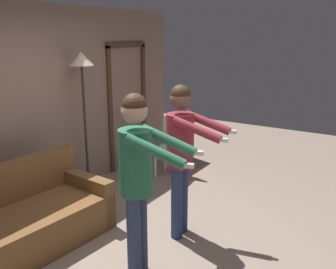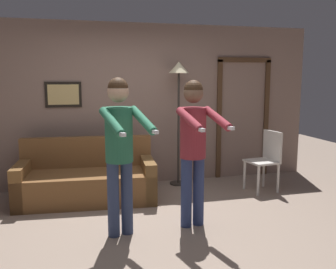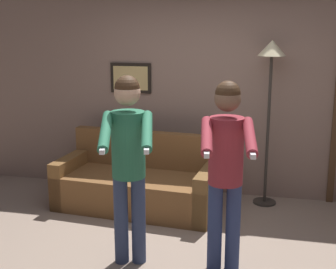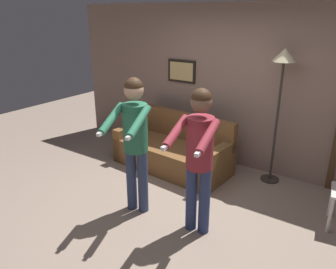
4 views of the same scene
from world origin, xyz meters
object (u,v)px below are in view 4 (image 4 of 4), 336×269
at_px(torchiere_lamp, 282,74).
at_px(person_standing_right, 199,150).
at_px(person_standing_left, 135,134).
at_px(couch, 173,152).

bearing_deg(torchiere_lamp, person_standing_right, -100.48).
bearing_deg(person_standing_right, person_standing_left, -176.51).
distance_m(couch, torchiere_lamp, 2.08).
relative_size(couch, torchiere_lamp, 0.99).
relative_size(person_standing_left, person_standing_right, 1.02).
relative_size(torchiere_lamp, person_standing_right, 1.16).
bearing_deg(torchiere_lamp, couch, -162.89).
xyz_separation_m(person_standing_left, person_standing_right, (0.86, 0.05, -0.02)).
xyz_separation_m(couch, torchiere_lamp, (1.49, 0.46, 1.37)).
height_order(torchiere_lamp, person_standing_left, torchiere_lamp).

